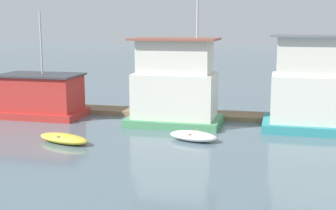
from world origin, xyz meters
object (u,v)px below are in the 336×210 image
(houseboat_green, at_px, (175,86))
(dinghy_white, at_px, (193,136))
(houseboat_red, at_px, (41,96))
(dinghy_yellow, at_px, (64,138))
(mooring_post_far_left, at_px, (310,116))
(houseboat_teal, at_px, (310,87))

(houseboat_green, xyz_separation_m, dinghy_white, (1.92, -3.78, -2.17))
(houseboat_red, relative_size, houseboat_green, 0.88)
(dinghy_yellow, relative_size, dinghy_white, 1.12)
(houseboat_green, distance_m, dinghy_white, 4.76)
(houseboat_green, height_order, mooring_post_far_left, houseboat_green)
(houseboat_red, distance_m, houseboat_green, 9.46)
(houseboat_green, relative_size, mooring_post_far_left, 6.18)
(houseboat_teal, bearing_deg, houseboat_red, -178.84)
(houseboat_red, bearing_deg, mooring_post_far_left, 3.92)
(houseboat_teal, relative_size, dinghy_yellow, 1.68)
(dinghy_yellow, height_order, mooring_post_far_left, mooring_post_far_left)
(houseboat_teal, bearing_deg, mooring_post_far_left, 80.00)
(houseboat_green, xyz_separation_m, mooring_post_far_left, (8.25, 1.42, -1.78))
(houseboat_teal, xyz_separation_m, mooring_post_far_left, (0.15, 0.85, -1.89))
(houseboat_green, relative_size, dinghy_yellow, 2.39)
(houseboat_red, relative_size, dinghy_yellow, 2.11)
(houseboat_green, bearing_deg, houseboat_red, 178.72)
(houseboat_red, xyz_separation_m, houseboat_green, (9.40, -0.21, 1.02))
(dinghy_white, bearing_deg, houseboat_red, 160.55)
(houseboat_teal, height_order, dinghy_white, houseboat_teal)
(houseboat_red, relative_size, mooring_post_far_left, 5.46)
(houseboat_green, height_order, dinghy_white, houseboat_green)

